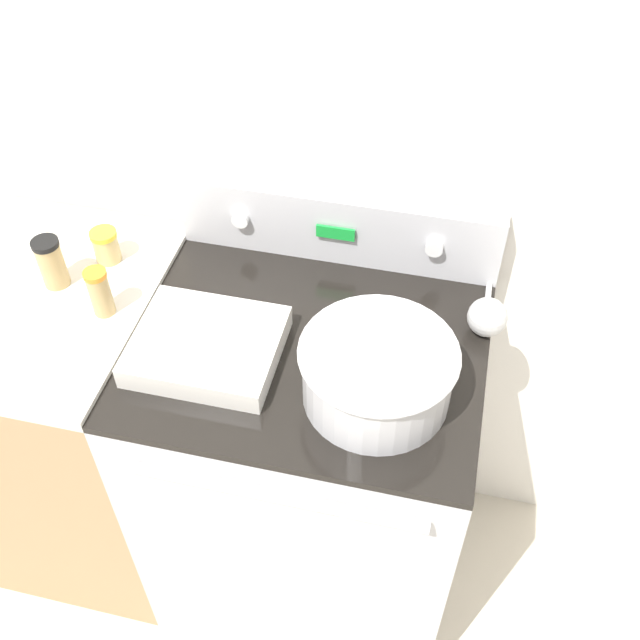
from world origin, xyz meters
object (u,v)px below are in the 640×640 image
(casserole_dish, at_px, (207,345))
(ladle, at_px, (487,315))
(spice_jar_orange_cap, at_px, (100,292))
(mixing_bowl, at_px, (378,371))
(spice_jar_yellow_cap, at_px, (106,246))
(spice_jar_black_cap, at_px, (51,262))

(casserole_dish, bearing_deg, ladle, 20.36)
(ladle, xyz_separation_m, spice_jar_orange_cap, (-0.82, -0.15, 0.03))
(mixing_bowl, relative_size, spice_jar_yellow_cap, 3.79)
(casserole_dish, relative_size, ladle, 1.07)
(ladle, height_order, spice_jar_yellow_cap, spice_jar_yellow_cap)
(casserole_dish, height_order, spice_jar_black_cap, spice_jar_black_cap)
(casserole_dish, bearing_deg, mixing_bowl, -4.40)
(casserole_dish, distance_m, ladle, 0.60)
(mixing_bowl, relative_size, casserole_dish, 1.03)
(casserole_dish, bearing_deg, spice_jar_orange_cap, 167.00)
(mixing_bowl, distance_m, spice_jar_black_cap, 0.78)
(mixing_bowl, distance_m, ladle, 0.31)
(mixing_bowl, bearing_deg, casserole_dish, 175.60)
(casserole_dish, relative_size, spice_jar_black_cap, 2.43)
(mixing_bowl, bearing_deg, spice_jar_black_cap, 169.04)
(spice_jar_orange_cap, distance_m, spice_jar_yellow_cap, 0.18)
(spice_jar_black_cap, bearing_deg, spice_jar_orange_cap, -22.82)
(spice_jar_orange_cap, relative_size, spice_jar_yellow_cap, 1.42)
(mixing_bowl, xyz_separation_m, spice_jar_black_cap, (-0.77, 0.15, -0.00))
(mixing_bowl, relative_size, spice_jar_black_cap, 2.52)
(spice_jar_orange_cap, bearing_deg, mixing_bowl, -8.02)
(mixing_bowl, distance_m, casserole_dish, 0.37)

